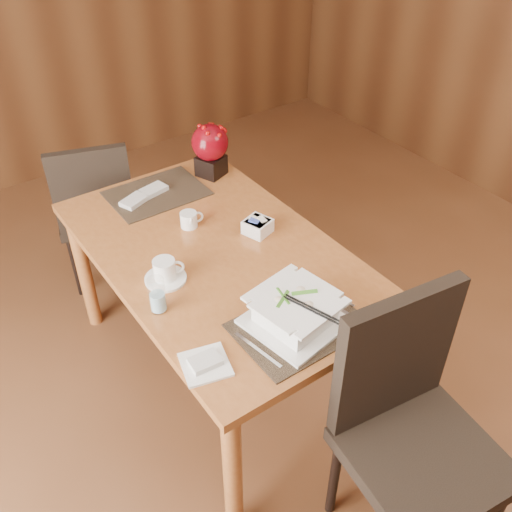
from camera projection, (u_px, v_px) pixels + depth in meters
ground at (298, 456)px, 2.48m from camera, size 6.00×6.00×0.00m
dining_table at (219, 268)px, 2.46m from camera, size 0.90×1.50×0.75m
placemat_near at (299, 326)px, 2.04m from camera, size 0.45×0.33×0.01m
placemat_far at (157, 193)px, 2.75m from camera, size 0.45×0.33×0.01m
soup_setting at (295, 312)px, 2.02m from camera, size 0.35×0.35×0.13m
coffee_cup at (165, 272)px, 2.22m from camera, size 0.17×0.17×0.09m
water_glass at (157, 295)px, 2.07m from camera, size 0.08×0.08×0.15m
creamer_jug at (189, 220)px, 2.52m from camera, size 0.12×0.12×0.07m
sugar_caddy at (258, 227)px, 2.48m from camera, size 0.13×0.13×0.06m
berry_decor at (210, 147)px, 2.80m from camera, size 0.18×0.18×0.27m
napkins_far at (145, 194)px, 2.71m from camera, size 0.26×0.16×0.02m
bread_plate at (205, 365)px, 1.90m from camera, size 0.19×0.19×0.01m
near_chair at (410, 419)px, 1.93m from camera, size 0.54×0.55×1.04m
far_chair at (96, 206)px, 3.10m from camera, size 0.53×0.53×0.91m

